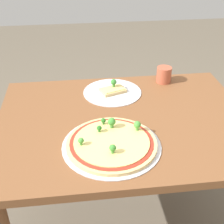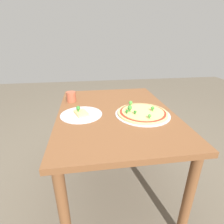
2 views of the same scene
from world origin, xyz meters
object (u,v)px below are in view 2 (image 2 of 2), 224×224
Objects in this scene: dining_table at (115,123)px; drinking_cup at (71,97)px; pizza_tray_slice at (81,114)px; pizza_tray_whole at (142,113)px.

drinking_cup is (-0.27, -0.34, 0.14)m from dining_table.
dining_table is 0.28m from pizza_tray_slice.
pizza_tray_whole is 1.32× the size of pizza_tray_slice.
pizza_tray_slice is at bearing 16.56° from drinking_cup.
dining_table is at bearing 51.83° from drinking_cup.
pizza_tray_slice is at bearing -84.50° from dining_table.
dining_table is 0.46m from drinking_cup.
drinking_cup is (-0.29, -0.09, 0.03)m from pizza_tray_slice.
pizza_tray_whole is (0.08, 0.18, 0.11)m from dining_table.
dining_table is at bearing -114.18° from pizza_tray_whole.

